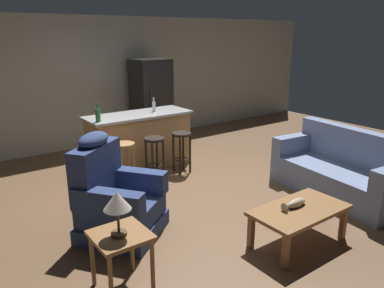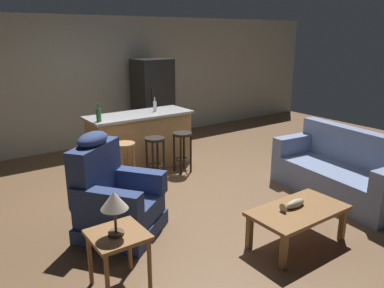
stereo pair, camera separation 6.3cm
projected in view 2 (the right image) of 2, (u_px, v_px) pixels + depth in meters
name	position (u px, v px, depth m)	size (l,w,h in m)	color
ground_plane	(185.00, 192.00, 5.55)	(12.00, 12.00, 0.00)	brown
back_wall	(98.00, 82.00, 7.62)	(12.00, 0.05, 2.60)	#B2B2A3
coffee_table	(298.00, 214.00, 4.08)	(1.10, 0.60, 0.42)	olive
fish_figurine	(293.00, 204.00, 4.07)	(0.34, 0.10, 0.10)	#4C3823
couch	(342.00, 172.00, 5.35)	(1.03, 1.98, 0.94)	#707FA3
recliner_near_lamp	(114.00, 199.00, 4.30)	(1.18, 1.18, 1.20)	navy
end_table	(118.00, 243.00, 3.32)	(0.48, 0.48, 0.56)	olive
table_lamp	(114.00, 202.00, 3.18)	(0.24, 0.24, 0.41)	#4C3823
kitchen_island	(140.00, 140.00, 6.46)	(1.80, 0.70, 0.95)	#AD7F4C
bar_stool_left	(125.00, 156.00, 5.64)	(0.32, 0.32, 0.68)	#A87A47
bar_stool_middle	(155.00, 150.00, 5.93)	(0.32, 0.32, 0.68)	black
bar_stool_right	(182.00, 145.00, 6.22)	(0.32, 0.32, 0.68)	black
refrigerator	(153.00, 102.00, 7.81)	(0.70, 0.69, 1.76)	black
bottle_tall_green	(99.00, 115.00, 5.74)	(0.08, 0.08, 0.28)	#2D6B38
bottle_short_amber	(155.00, 106.00, 6.49)	(0.06, 0.06, 0.25)	silver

